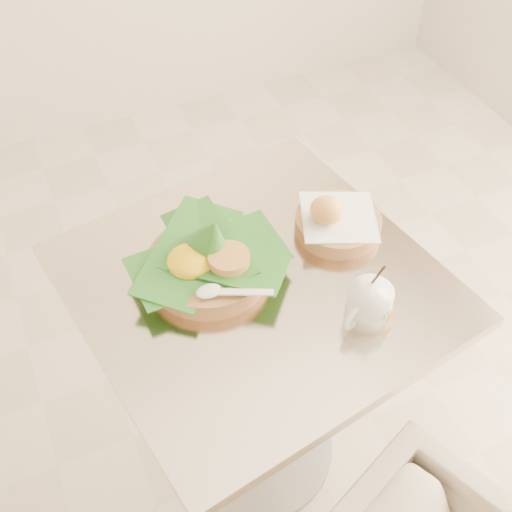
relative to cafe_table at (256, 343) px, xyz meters
name	(u,v)px	position (x,y,z in m)	size (l,w,h in m)	color
floor	(233,475)	(-0.09, -0.05, -0.53)	(3.60, 3.60, 0.00)	beige
cafe_table	(256,343)	(0.00, 0.00, 0.00)	(0.81, 0.81, 0.75)	gray
rice_basket	(208,259)	(-0.08, 0.06, 0.26)	(0.32, 0.32, 0.16)	#B57A4D
bread_basket	(336,221)	(0.22, 0.06, 0.25)	(0.21, 0.21, 0.10)	#B57A4D
coffee_mug	(368,303)	(0.16, -0.17, 0.26)	(0.12, 0.09, 0.15)	white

